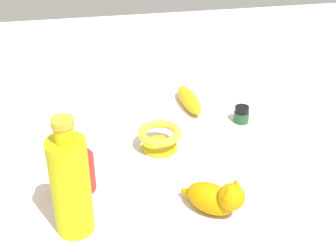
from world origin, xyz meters
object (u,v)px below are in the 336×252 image
nail_polish_jar (242,114)px  bottle_tall (70,184)px  bowl (160,137)px  bottle_short (76,170)px  cat_figurine (216,197)px  banana (189,100)px

nail_polish_jar → bottle_tall: bearing=-142.8°
nail_polish_jar → bowl: size_ratio=0.42×
bowl → nail_polish_jar: bearing=20.5°
bottle_short → bottle_tall: (-0.01, -0.13, 0.06)m
bowl → cat_figurine: bearing=-72.7°
bowl → bottle_tall: size_ratio=0.42×
bottle_tall → banana: 0.55m
bottle_short → cat_figurine: bearing=-24.5°
nail_polish_jar → cat_figurine: 0.37m
banana → bottle_tall: bearing=136.4°
bowl → banana: (0.11, 0.19, -0.01)m
bottle_short → banana: (0.32, 0.31, -0.03)m
bottle_short → bowl: bearing=31.3°
bottle_short → banana: 0.45m
nail_polish_jar → bottle_tall: bottle_tall is taller
nail_polish_jar → bottle_short: 0.49m
cat_figurine → bottle_short: 0.31m
nail_polish_jar → banana: bearing=140.0°
nail_polish_jar → bowl: (-0.24, -0.09, 0.01)m
nail_polish_jar → cat_figurine: bearing=-115.0°
nail_polish_jar → banana: same height
nail_polish_jar → bottle_short: size_ratio=0.33×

